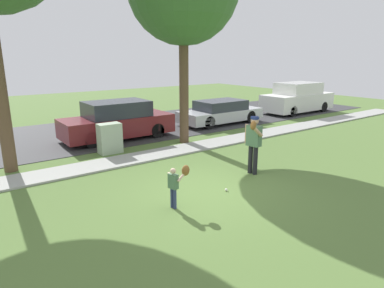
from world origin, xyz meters
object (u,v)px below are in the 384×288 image
Objects in this scene: person_child at (177,181)px; baseball at (226,190)px; utility_cabinet at (110,138)px; parked_sedan_silver at (221,112)px; parked_suv_maroon at (117,121)px; person_adult at (254,139)px; parked_van_white at (298,98)px.

baseball is at bearing -8.45° from person_child.
parked_sedan_silver reaches higher than utility_cabinet.
parked_suv_maroon reaches higher than parked_sedan_silver.
baseball is at bearing 50.21° from parked_sedan_silver.
person_adult is 12.52m from parked_van_white.
parked_sedan_silver is at bearing -134.05° from person_adult.
utility_cabinet is at bearing -71.61° from person_adult.
person_child is at bearing -96.06° from utility_cabinet.
baseball is at bearing 9.23° from person_adult.
parked_van_white is (10.72, 6.46, -0.20)m from person_adult.
parked_van_white is (6.31, -0.13, 0.28)m from parked_sedan_silver.
person_child reaches higher than baseball.
parked_van_white is at bearing 179.27° from parked_suv_maroon.
person_child is (-3.15, -0.60, -0.43)m from person_adult.
person_child is at bearing 26.97° from parked_van_white.
parked_van_white is (13.30, 1.73, 0.34)m from utility_cabinet.
parked_sedan_silver is 6.32m from parked_van_white.
person_adult reaches higher than parked_suv_maroon.
person_adult is 1.59× the size of utility_cabinet.
person_adult is 5.42m from utility_cabinet.
parked_suv_maroon is at bearing 66.33° from person_child.
parked_suv_maroon is at bearing 89.17° from baseball.
parked_van_white is at bearing -159.18° from person_adult.
utility_cabinet is at bearing 7.42° from parked_van_white.
baseball is 0.02× the size of parked_suv_maroon.
parked_van_white is at bearing 178.84° from parked_sedan_silver.
baseball is (-1.54, -0.54, -1.07)m from person_adult.
person_adult is 0.38× the size of parked_suv_maroon.
parked_suv_maroon reaches higher than person_child.
person_child is 10.43m from parked_sedan_silver.
person_child is 0.21× the size of parked_van_white.
parked_suv_maroon is (1.15, 1.89, 0.23)m from utility_cabinet.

